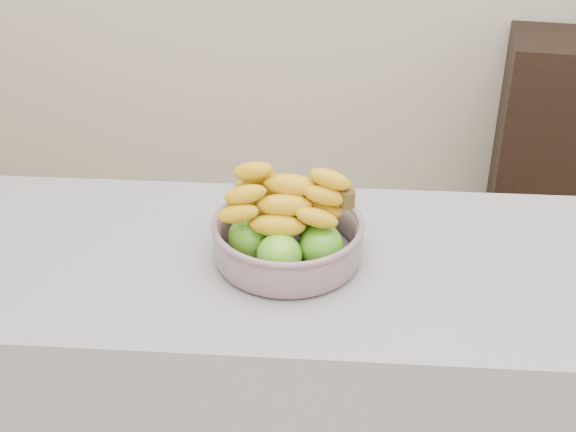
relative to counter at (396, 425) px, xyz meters
name	(u,v)px	position (x,y,z in m)	size (l,w,h in m)	color
counter	(396,425)	(0.00, 0.00, 0.00)	(2.00, 0.60, 0.90)	gray
cabinet	(558,139)	(0.71, 1.63, -0.04)	(0.46, 0.37, 0.83)	black
fruit_bowl	(288,233)	(-0.25, 0.00, 0.51)	(0.30, 0.30, 0.19)	#8692A1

